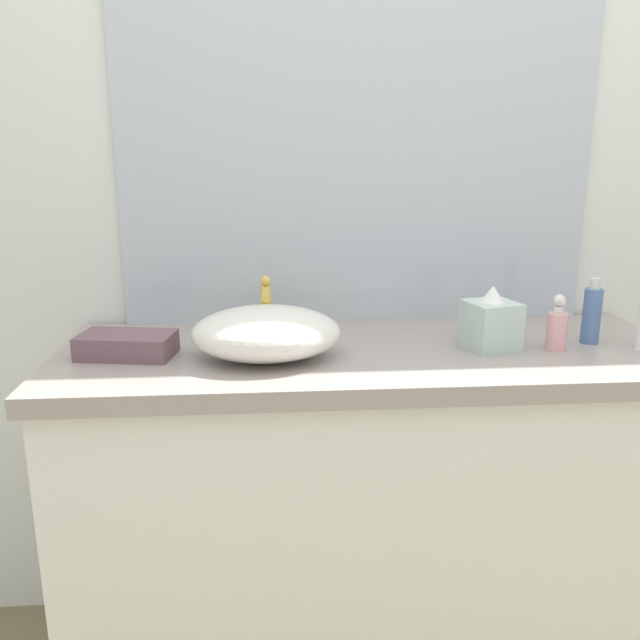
% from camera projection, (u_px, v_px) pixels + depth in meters
% --- Properties ---
extents(bathroom_wall_rear, '(6.00, 0.06, 2.60)m').
position_uv_depth(bathroom_wall_rear, '(391.00, 187.00, 1.86)').
color(bathroom_wall_rear, silver).
rests_on(bathroom_wall_rear, ground).
extents(vanity_counter, '(1.56, 0.58, 0.92)m').
position_uv_depth(vanity_counter, '(368.00, 512.00, 1.74)').
color(vanity_counter, silver).
rests_on(vanity_counter, ground).
extents(wall_mirror_panel, '(1.31, 0.01, 1.05)m').
position_uv_depth(wall_mirror_panel, '(359.00, 133.00, 1.78)').
color(wall_mirror_panel, '#B2BCC6').
rests_on(wall_mirror_panel, vanity_counter).
extents(sink_basin, '(0.35, 0.28, 0.12)m').
position_uv_depth(sink_basin, '(266.00, 333.00, 1.53)').
color(sink_basin, silver).
rests_on(sink_basin, vanity_counter).
extents(faucet, '(0.03, 0.11, 0.16)m').
position_uv_depth(faucet, '(266.00, 304.00, 1.68)').
color(faucet, gold).
rests_on(faucet, vanity_counter).
extents(soap_dispenser, '(0.05, 0.05, 0.14)m').
position_uv_depth(soap_dispenser, '(557.00, 327.00, 1.60)').
color(soap_dispenser, pink).
rests_on(soap_dispenser, vanity_counter).
extents(perfume_bottle, '(0.05, 0.05, 0.17)m').
position_uv_depth(perfume_bottle, '(592.00, 314.00, 1.65)').
color(perfume_bottle, '#4F6CA1').
rests_on(perfume_bottle, vanity_counter).
extents(tissue_box, '(0.14, 0.14, 0.16)m').
position_uv_depth(tissue_box, '(491.00, 322.00, 1.61)').
color(tissue_box, '#B0C9BF').
rests_on(tissue_box, vanity_counter).
extents(folded_hand_towel, '(0.24, 0.16, 0.06)m').
position_uv_depth(folded_hand_towel, '(127.00, 345.00, 1.55)').
color(folded_hand_towel, '#6B4D56').
rests_on(folded_hand_towel, vanity_counter).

